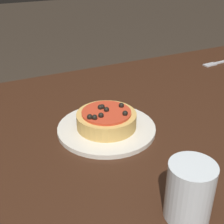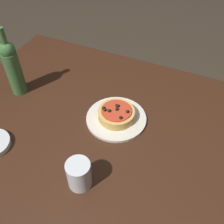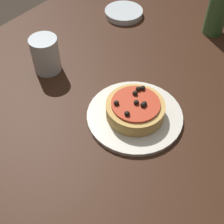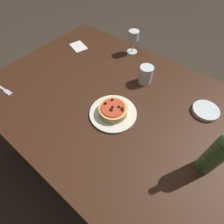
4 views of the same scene
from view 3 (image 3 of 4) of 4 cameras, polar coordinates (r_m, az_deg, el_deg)
name	(u,v)px [view 3 (image 3 of 4)]	position (r m, az deg, el deg)	size (l,w,h in m)	color
ground_plane	(102,220)	(1.47, -1.77, -19.08)	(14.00, 14.00, 0.00)	#382D23
dining_table	(97,129)	(0.90, -2.73, -3.16)	(1.56, 1.09, 0.72)	#381E11
dinner_plate	(135,116)	(0.84, 4.17, -0.69)	(0.26, 0.26, 0.01)	silver
pizza	(135,109)	(0.82, 4.27, 0.60)	(0.15, 0.15, 0.06)	tan
water_cup	(46,55)	(0.96, -12.06, 10.21)	(0.08, 0.08, 0.11)	silver
side_bowl	(124,13)	(1.22, 2.16, 17.69)	(0.14, 0.14, 0.02)	silver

